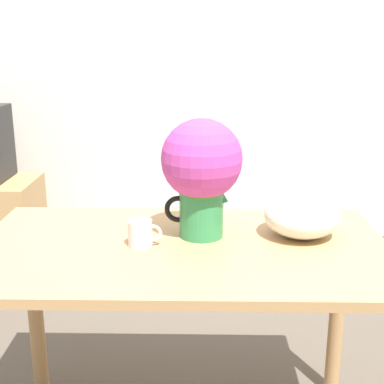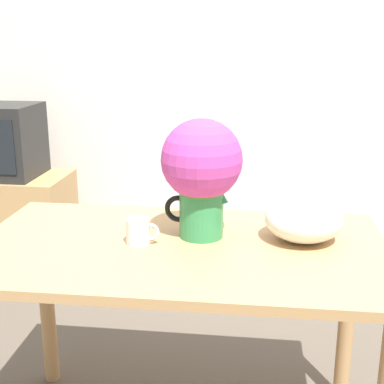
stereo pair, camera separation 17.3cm
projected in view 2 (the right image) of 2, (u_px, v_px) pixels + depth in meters
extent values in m
cube|color=silver|center=(246.00, 54.00, 3.60)|extent=(8.00, 0.05, 2.60)
cube|color=tan|center=(179.00, 249.00, 1.70)|extent=(1.32, 0.76, 0.03)
cylinder|color=tan|center=(47.00, 300.00, 2.18)|extent=(0.06, 0.06, 0.74)
cylinder|color=tan|center=(347.00, 318.00, 2.04)|extent=(0.06, 0.06, 0.74)
cylinder|color=#2D844C|center=(201.00, 212.00, 1.75)|extent=(0.14, 0.14, 0.17)
cone|color=#2D844C|center=(220.00, 195.00, 1.72)|extent=(0.05, 0.05, 0.04)
torus|color=black|center=(178.00, 209.00, 1.75)|extent=(0.09, 0.02, 0.09)
sphere|color=#3D7033|center=(202.00, 174.00, 1.71)|extent=(0.20, 0.20, 0.20)
sphere|color=#B23D99|center=(202.00, 160.00, 1.70)|extent=(0.26, 0.26, 0.26)
cylinder|color=silver|center=(138.00, 231.00, 1.69)|extent=(0.08, 0.08, 0.08)
torus|color=silver|center=(150.00, 232.00, 1.69)|extent=(0.06, 0.01, 0.06)
ellipsoid|color=silver|center=(303.00, 219.00, 1.72)|extent=(0.25, 0.25, 0.14)
cube|color=tan|center=(13.00, 214.00, 3.60)|extent=(0.76, 0.49, 0.53)
cube|color=black|center=(5.00, 141.00, 3.46)|extent=(0.41, 0.43, 0.47)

